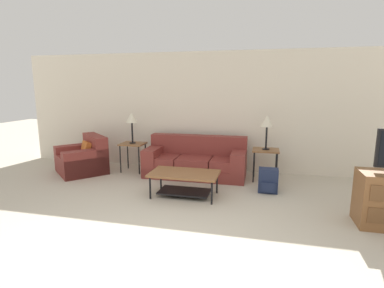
% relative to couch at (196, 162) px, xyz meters
% --- Properties ---
extents(ground_plane, '(24.00, 24.00, 0.00)m').
position_rel_couch_xyz_m(ground_plane, '(0.20, -3.32, -0.30)').
color(ground_plane, beige).
extents(wall_back, '(9.02, 0.06, 2.60)m').
position_rel_couch_xyz_m(wall_back, '(0.20, 0.59, 1.00)').
color(wall_back, silver).
rests_on(wall_back, ground_plane).
extents(couch, '(2.09, 0.89, 0.82)m').
position_rel_couch_xyz_m(couch, '(0.00, 0.00, 0.00)').
color(couch, maroon).
rests_on(couch, ground_plane).
extents(armchair, '(1.35, 1.35, 0.80)m').
position_rel_couch_xyz_m(armchair, '(-2.45, -0.33, -0.01)').
color(armchair, maroon).
rests_on(armchair, ground_plane).
extents(coffee_table, '(1.16, 0.66, 0.42)m').
position_rel_couch_xyz_m(coffee_table, '(0.08, -1.23, 0.01)').
color(coffee_table, brown).
rests_on(coffee_table, ground_plane).
extents(side_table_left, '(0.51, 0.45, 0.63)m').
position_rel_couch_xyz_m(side_table_left, '(-1.42, -0.01, 0.26)').
color(side_table_left, brown).
rests_on(side_table_left, ground_plane).
extents(side_table_right, '(0.51, 0.45, 0.63)m').
position_rel_couch_xyz_m(side_table_right, '(1.42, -0.01, 0.26)').
color(side_table_right, brown).
rests_on(side_table_right, ground_plane).
extents(table_lamp_left, '(0.25, 0.25, 0.67)m').
position_rel_couch_xyz_m(table_lamp_left, '(-1.42, -0.01, 0.88)').
color(table_lamp_left, black).
rests_on(table_lamp_left, side_table_left).
extents(table_lamp_right, '(0.25, 0.25, 0.67)m').
position_rel_couch_xyz_m(table_lamp_right, '(1.42, -0.01, 0.88)').
color(table_lamp_right, black).
rests_on(table_lamp_right, side_table_right).
extents(backpack, '(0.34, 0.30, 0.43)m').
position_rel_couch_xyz_m(backpack, '(1.48, -0.70, -0.09)').
color(backpack, '#1E2847').
rests_on(backpack, ground_plane).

